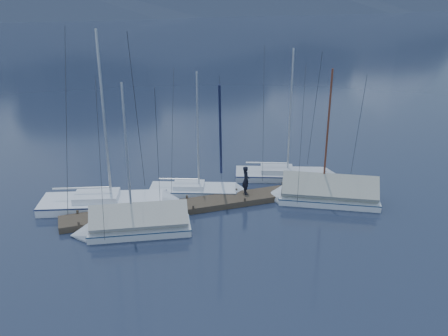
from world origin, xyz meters
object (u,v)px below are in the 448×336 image
at_px(sailboat_open_left, 122,204).
at_px(sailboat_open_right, 295,176).
at_px(sailboat_covered_near, 320,195).
at_px(sailboat_open_mid, 206,191).
at_px(sailboat_covered_far, 130,226).
at_px(person, 246,180).

distance_m(sailboat_open_left, sailboat_open_right, 11.20).
bearing_deg(sailboat_covered_near, sailboat_open_left, 164.77).
xyz_separation_m(sailboat_open_mid, sailboat_covered_near, (5.89, -3.23, 0.28)).
height_order(sailboat_covered_near, sailboat_covered_far, sailboat_covered_near).
xyz_separation_m(sailboat_open_left, person, (6.99, -1.25, 0.99)).
bearing_deg(sailboat_open_left, sailboat_open_right, 3.79).
relative_size(sailboat_open_left, sailboat_covered_far, 1.27).
relative_size(sailboat_open_left, person, 6.34).
height_order(sailboat_open_mid, person, sailboat_open_mid).
bearing_deg(sailboat_covered_far, sailboat_open_left, 89.78).
bearing_deg(sailboat_open_mid, sailboat_covered_near, -28.70).
relative_size(sailboat_open_mid, sailboat_covered_near, 0.95).
xyz_separation_m(sailboat_open_left, sailboat_open_mid, (5.02, 0.25, -0.05)).
relative_size(sailboat_open_right, person, 5.39).
height_order(sailboat_covered_far, person, sailboat_covered_far).
relative_size(sailboat_open_right, sailboat_covered_far, 1.08).
bearing_deg(sailboat_open_right, sailboat_open_left, -176.21).
distance_m(sailboat_open_right, sailboat_covered_far, 11.88).
height_order(sailboat_open_left, sailboat_open_right, sailboat_open_left).
xyz_separation_m(sailboat_open_mid, sailboat_covered_far, (-5.04, -3.52, 0.27)).
bearing_deg(sailboat_covered_near, sailboat_open_right, 86.05).
bearing_deg(sailboat_open_left, person, -10.11).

